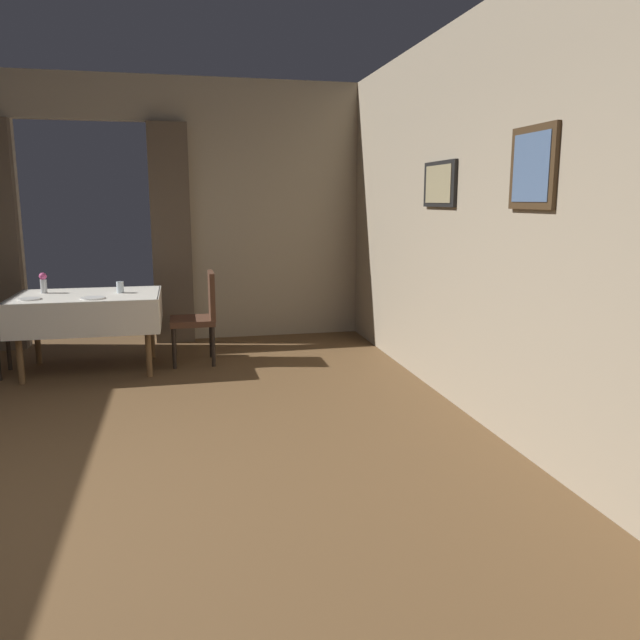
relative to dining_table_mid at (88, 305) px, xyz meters
The scene contains 8 objects.
wall_right 4.34m from the dining_table_mid, 43.64° to the right, with size 0.16×8.40×3.00m.
wall_back 1.52m from the dining_table_mid, 95.60° to the left, with size 6.40×0.27×3.00m.
dining_table_mid is the anchor object (origin of this frame).
chair_mid_right 1.07m from the dining_table_mid, ahead, with size 0.44×0.44×0.93m.
flower_vase_mid 0.50m from the dining_table_mid, 157.18° to the left, with size 0.07×0.07×0.20m.
plate_mid_b 0.53m from the dining_table_mid, 154.51° to the right, with size 0.19×0.19×0.01m, color white.
glass_mid_c 0.34m from the dining_table_mid, ahead, with size 0.07×0.07×0.11m, color silver.
plate_mid_d 0.33m from the dining_table_mid, 73.60° to the right, with size 0.22×0.22×0.01m, color white.
Camera 1 is at (1.00, -3.32, 1.64)m, focal length 34.99 mm.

